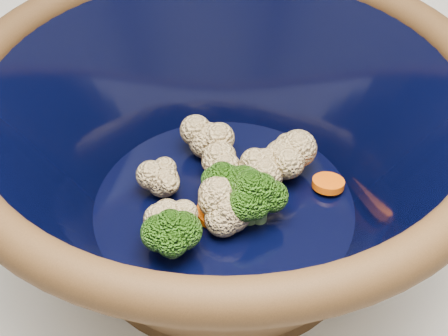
# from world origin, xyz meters

# --- Properties ---
(mixing_bowl) EXTENTS (0.44, 0.44, 0.16)m
(mixing_bowl) POSITION_xyz_m (-0.07, 0.11, 0.99)
(mixing_bowl) COLOR black
(mixing_bowl) RESTS_ON counter
(vegetable_pile) EXTENTS (0.16, 0.14, 0.05)m
(vegetable_pile) POSITION_xyz_m (-0.06, 0.11, 0.96)
(vegetable_pile) COLOR #608442
(vegetable_pile) RESTS_ON mixing_bowl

